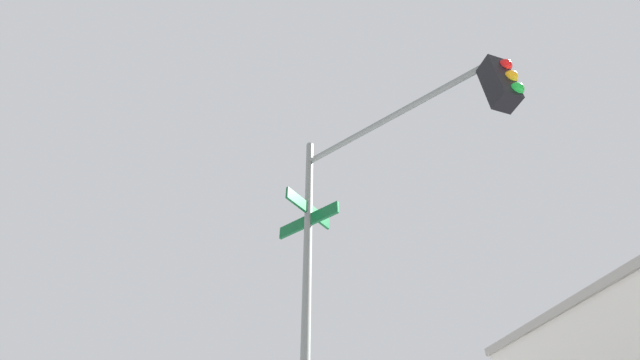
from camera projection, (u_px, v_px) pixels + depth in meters
The scene contains 1 object.
traffic_signal_near at pixel (389, 199), 5.62m from camera, with size 3.24×2.34×6.45m.
Camera 1 is at (-2.35, -8.46, 1.04)m, focal length 24.36 mm.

